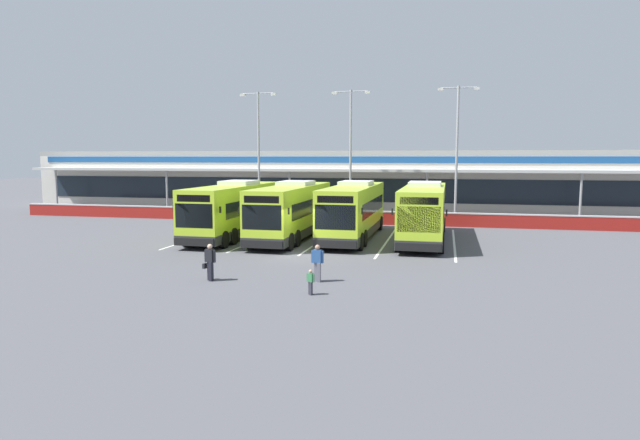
{
  "coord_description": "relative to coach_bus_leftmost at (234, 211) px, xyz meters",
  "views": [
    {
      "loc": [
        7.78,
        -28.9,
        5.37
      ],
      "look_at": [
        0.43,
        3.0,
        1.6
      ],
      "focal_mm": 30.62,
      "sensor_mm": 36.0,
      "label": 1
    }
  ],
  "objects": [
    {
      "name": "bay_stripe_west",
      "position": [
        1.93,
        0.42,
        -1.78
      ],
      "size": [
        0.14,
        13.0,
        0.01
      ],
      "primitive_type": "cube",
      "color": "silver",
      "rests_on": "ground"
    },
    {
      "name": "bay_stripe_mid_east",
      "position": [
        14.53,
        0.42,
        -1.78
      ],
      "size": [
        0.14,
        13.0,
        0.01
      ],
      "primitive_type": "cube",
      "color": "silver",
      "rests_on": "ground"
    },
    {
      "name": "lamp_post_centre",
      "position": [
        5.98,
        11.46,
        4.5
      ],
      "size": [
        3.24,
        0.28,
        11.0
      ],
      "color": "#9E9EA3",
      "rests_on": "ground"
    },
    {
      "name": "bay_stripe_mid_west",
      "position": [
        6.13,
        0.42,
        -1.78
      ],
      "size": [
        0.14,
        13.0,
        0.01
      ],
      "primitive_type": "cube",
      "color": "silver",
      "rests_on": "ground"
    },
    {
      "name": "red_barrier_wall",
      "position": [
        6.13,
        8.92,
        -1.23
      ],
      "size": [
        60.0,
        0.4,
        1.1
      ],
      "color": "maroon",
      "rests_on": "ground"
    },
    {
      "name": "lamp_post_west",
      "position": [
        -2.08,
        11.04,
        4.5
      ],
      "size": [
        3.24,
        0.28,
        11.0
      ],
      "color": "#9E9EA3",
      "rests_on": "ground"
    },
    {
      "name": "coach_bus_leftmost",
      "position": [
        0.0,
        0.0,
        0.0
      ],
      "size": [
        2.99,
        12.16,
        3.78
      ],
      "color": "#B7DB2D",
      "rests_on": "ground"
    },
    {
      "name": "bay_stripe_far_west",
      "position": [
        -2.27,
        0.42,
        -1.78
      ],
      "size": [
        0.14,
        13.0,
        0.01
      ],
      "primitive_type": "cube",
      "color": "silver",
      "rests_on": "ground"
    },
    {
      "name": "pedestrian_child",
      "position": [
        8.84,
        -14.16,
        -1.24
      ],
      "size": [
        0.33,
        0.24,
        1.0
      ],
      "color": "#33333D",
      "rests_on": "ground"
    },
    {
      "name": "lamp_post_east",
      "position": [
        14.71,
        10.9,
        4.5
      ],
      "size": [
        3.24,
        0.28,
        11.0
      ],
      "color": "#9E9EA3",
      "rests_on": "ground"
    },
    {
      "name": "coach_bus_left_centre",
      "position": [
        4.03,
        0.1,
        0.0
      ],
      "size": [
        2.99,
        12.16,
        3.78
      ],
      "color": "#B7DB2D",
      "rests_on": "ground"
    },
    {
      "name": "bay_stripe_centre",
      "position": [
        10.33,
        0.42,
        -1.78
      ],
      "size": [
        0.14,
        13.0,
        0.01
      ],
      "primitive_type": "cube",
      "color": "silver",
      "rests_on": "ground"
    },
    {
      "name": "terminal_building",
      "position": [
        6.13,
        21.33,
        1.23
      ],
      "size": [
        70.0,
        13.0,
        6.0
      ],
      "color": "beige",
      "rests_on": "ground"
    },
    {
      "name": "ground_plane",
      "position": [
        6.13,
        -5.58,
        -1.79
      ],
      "size": [
        200.0,
        200.0,
        0.0
      ],
      "primitive_type": "plane",
      "color": "#4C4C51"
    },
    {
      "name": "pedestrian_with_handbag",
      "position": [
        3.95,
        -12.73,
        -0.93
      ],
      "size": [
        0.64,
        0.41,
        1.62
      ],
      "color": "black",
      "rests_on": "ground"
    },
    {
      "name": "coach_bus_right_centre",
      "position": [
        12.58,
        1.06,
        0.0
      ],
      "size": [
        2.99,
        12.16,
        3.78
      ],
      "color": "#B7DB2D",
      "rests_on": "ground"
    },
    {
      "name": "pedestrian_in_dark_coat",
      "position": [
        8.58,
        -11.87,
        -0.91
      ],
      "size": [
        0.53,
        0.31,
        1.62
      ],
      "color": "slate",
      "rests_on": "ground"
    },
    {
      "name": "coach_bus_centre",
      "position": [
        8.0,
        1.05,
        0.0
      ],
      "size": [
        2.99,
        12.16,
        3.78
      ],
      "color": "#B7DB2D",
      "rests_on": "ground"
    }
  ]
}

